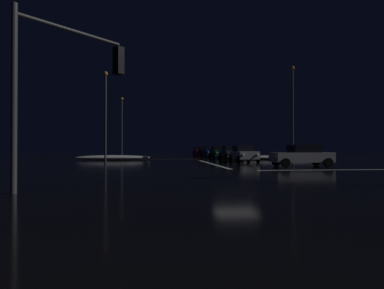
# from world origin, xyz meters

# --- Properties ---
(ground) EXTENTS (120.00, 120.00, 0.10)m
(ground) POSITION_xyz_m (0.00, 0.00, -0.05)
(ground) COLOR black
(stop_line_north) EXTENTS (0.35, 14.54, 0.01)m
(stop_line_north) POSITION_xyz_m (0.00, 8.48, 0.00)
(stop_line_north) COLOR white
(stop_line_north) RESTS_ON ground
(centre_line_ns) EXTENTS (22.00, 0.15, 0.01)m
(centre_line_ns) POSITION_xyz_m (0.00, 20.08, 0.00)
(centre_line_ns) COLOR yellow
(centre_line_ns) RESTS_ON ground
(crosswalk_bar_east) EXTENTS (14.54, 0.40, 0.01)m
(crosswalk_bar_east) POSITION_xyz_m (8.58, 0.00, 0.00)
(crosswalk_bar_east) COLOR white
(crosswalk_bar_east) RESTS_ON ground
(snow_bank_left_curb) EXTENTS (8.01, 1.50, 0.55)m
(snow_bank_left_curb) POSITION_xyz_m (-9.28, 17.49, 0.27)
(snow_bank_left_curb) COLOR white
(snow_bank_left_curb) RESTS_ON ground
(snow_bank_right_curb) EXTENTS (10.68, 1.50, 0.48)m
(snow_bank_right_curb) POSITION_xyz_m (9.28, 17.55, 0.24)
(snow_bank_right_curb) COLOR white
(snow_bank_right_curb) RESTS_ON ground
(sedan_white) EXTENTS (2.02, 4.33, 1.57)m
(sedan_white) POSITION_xyz_m (3.59, 11.39, 0.80)
(sedan_white) COLOR silver
(sedan_white) RESTS_ON ground
(sedan_gray) EXTENTS (2.02, 4.33, 1.57)m
(sedan_gray) POSITION_xyz_m (3.87, 18.04, 0.80)
(sedan_gray) COLOR slate
(sedan_gray) RESTS_ON ground
(sedan_green) EXTENTS (2.02, 4.33, 1.57)m
(sedan_green) POSITION_xyz_m (3.57, 23.80, 0.80)
(sedan_green) COLOR #14512D
(sedan_green) RESTS_ON ground
(sedan_blue) EXTENTS (2.02, 4.33, 1.57)m
(sedan_blue) POSITION_xyz_m (3.39, 29.34, 0.80)
(sedan_blue) COLOR navy
(sedan_blue) RESTS_ON ground
(sedan_black) EXTENTS (2.02, 4.33, 1.57)m
(sedan_black) POSITION_xyz_m (3.42, 35.18, 0.80)
(sedan_black) COLOR black
(sedan_black) RESTS_ON ground
(sedan_red) EXTENTS (2.02, 4.33, 1.57)m
(sedan_red) POSITION_xyz_m (3.39, 41.29, 0.80)
(sedan_red) COLOR maroon
(sedan_red) RESTS_ON ground
(sedan_silver_crossing) EXTENTS (4.33, 2.02, 1.57)m
(sedan_silver_crossing) POSITION_xyz_m (5.78, 3.64, 0.80)
(sedan_silver_crossing) COLOR #B7B7BC
(sedan_silver_crossing) RESTS_ON ground
(traffic_signal_sw) EXTENTS (3.05, 3.05, 5.65)m
(traffic_signal_sw) POSITION_xyz_m (-7.65, -7.65, 3.90)
(traffic_signal_sw) COLOR #4C4C51
(traffic_signal_sw) RESTS_ON ground
(streetlamp_right_near) EXTENTS (0.44, 0.44, 9.93)m
(streetlamp_right_near) POSITION_xyz_m (9.58, 14.08, 5.67)
(streetlamp_right_near) COLOR #424247
(streetlamp_right_near) RESTS_ON ground
(streetlamp_left_far) EXTENTS (0.44, 0.44, 8.74)m
(streetlamp_left_far) POSITION_xyz_m (-9.58, 30.08, 5.06)
(streetlamp_left_far) COLOR #424247
(streetlamp_left_far) RESTS_ON ground
(streetlamp_left_near) EXTENTS (0.44, 0.44, 8.87)m
(streetlamp_left_near) POSITION_xyz_m (-9.58, 14.08, 5.12)
(streetlamp_left_near) COLOR #424247
(streetlamp_left_near) RESTS_ON ground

